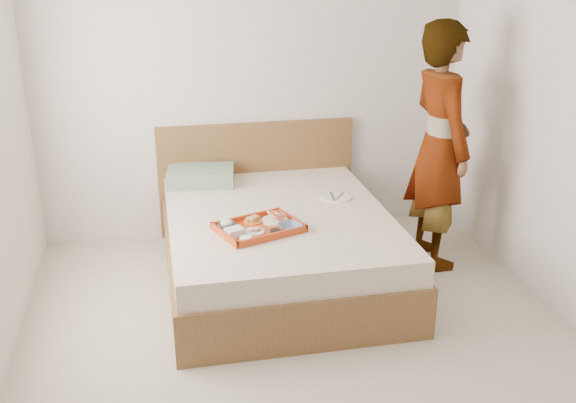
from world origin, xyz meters
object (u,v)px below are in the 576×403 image
(bed, at_px, (278,247))
(dinner_plate, at_px, (336,197))
(tray, at_px, (259,227))
(person, at_px, (440,146))

(bed, bearing_deg, dinner_plate, 23.40)
(bed, xyz_separation_m, tray, (-0.19, -0.29, 0.29))
(bed, relative_size, person, 1.08)
(tray, relative_size, person, 0.29)
(bed, xyz_separation_m, dinner_plate, (0.49, 0.21, 0.27))
(bed, height_order, tray, tray)
(bed, relative_size, dinner_plate, 8.46)
(bed, distance_m, dinner_plate, 0.59)
(dinner_plate, bearing_deg, person, -8.68)
(bed, xyz_separation_m, person, (1.24, 0.10, 0.66))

